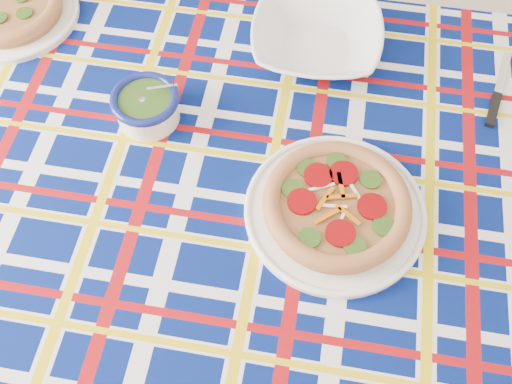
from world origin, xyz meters
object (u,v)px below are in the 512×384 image
at_px(serving_bowl, 316,39).
at_px(dining_table, 232,197).
at_px(pesto_bowl, 146,105).
at_px(main_focaccia_plate, 337,205).

bearing_deg(serving_bowl, dining_table, -95.34).
relative_size(pesto_bowl, serving_bowl, 0.49).
relative_size(main_focaccia_plate, pesto_bowl, 2.49).
height_order(dining_table, pesto_bowl, pesto_bowl).
xyz_separation_m(dining_table, serving_bowl, (0.04, 0.38, 0.12)).
distance_m(pesto_bowl, serving_bowl, 0.41).
bearing_deg(dining_table, serving_bowl, 70.91).
height_order(dining_table, serving_bowl, serving_bowl).
bearing_deg(main_focaccia_plate, serving_bowl, 115.56).
xyz_separation_m(dining_table, main_focaccia_plate, (0.22, 0.00, 0.12)).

